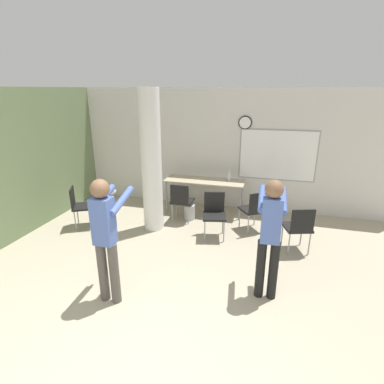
{
  "coord_description": "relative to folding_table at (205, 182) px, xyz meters",
  "views": [
    {
      "loc": [
        1.18,
        -1.91,
        2.75
      ],
      "look_at": [
        -0.01,
        2.41,
        1.22
      ],
      "focal_mm": 28.0,
      "sensor_mm": 36.0,
      "label": 1
    }
  ],
  "objects": [
    {
      "name": "wall_left_accent",
      "position": [
        -3.22,
        -2.02,
        0.68
      ],
      "size": [
        0.12,
        7.0,
        2.8
      ],
      "color": "#6B7F56",
      "rests_on": "ground_plane"
    },
    {
      "name": "wall_back",
      "position": [
        0.31,
        0.54,
        0.68
      ],
      "size": [
        8.0,
        0.15,
        2.8
      ],
      "color": "silver",
      "rests_on": "ground_plane"
    },
    {
      "name": "support_pillar",
      "position": [
        -0.82,
        -1.12,
        0.68
      ],
      "size": [
        0.4,
        0.4,
        2.8
      ],
      "color": "white",
      "rests_on": "ground_plane"
    },
    {
      "name": "folding_table",
      "position": [
        0.0,
        0.0,
        0.0
      ],
      "size": [
        1.82,
        0.61,
        0.78
      ],
      "color": "tan",
      "rests_on": "ground_plane"
    },
    {
      "name": "bottle_on_table",
      "position": [
        0.54,
        0.11,
        0.16
      ],
      "size": [
        0.06,
        0.06,
        0.27
      ],
      "color": "silver",
      "rests_on": "folding_table"
    },
    {
      "name": "waste_bin",
      "position": [
        -0.22,
        -0.5,
        -0.56
      ],
      "size": [
        0.25,
        0.25,
        0.33
      ],
      "color": "#B2B2B7",
      "rests_on": "ground_plane"
    },
    {
      "name": "chair_mid_room",
      "position": [
        2.0,
        -1.39,
        -0.21
      ],
      "size": [
        0.55,
        0.55,
        0.87
      ],
      "color": "black",
      "rests_on": "ground_plane"
    },
    {
      "name": "chair_by_left_wall",
      "position": [
        -2.3,
        -1.48,
        -0.21
      ],
      "size": [
        0.59,
        0.59,
        0.87
      ],
      "color": "black",
      "rests_on": "ground_plane"
    },
    {
      "name": "chair_table_left",
      "position": [
        -0.35,
        -0.67,
        -0.21
      ],
      "size": [
        0.44,
        0.44,
        0.87
      ],
      "color": "black",
      "rests_on": "ground_plane"
    },
    {
      "name": "chair_table_right",
      "position": [
        1.2,
        -0.75,
        -0.21
      ],
      "size": [
        0.61,
        0.61,
        0.87
      ],
      "color": "black",
      "rests_on": "ground_plane"
    },
    {
      "name": "chair_table_front",
      "position": [
        0.46,
        -1.16,
        -0.21
      ],
      "size": [
        0.53,
        0.53,
        0.87
      ],
      "color": "black",
      "rests_on": "ground_plane"
    },
    {
      "name": "person_playing_side",
      "position": [
        1.51,
        -2.75,
        0.28
      ],
      "size": [
        0.39,
        0.67,
        1.71
      ],
      "color": "black",
      "rests_on": "ground_plane"
    },
    {
      "name": "person_playing_front",
      "position": [
        -0.52,
        -3.39,
        0.3
      ],
      "size": [
        0.38,
        0.68,
        1.74
      ],
      "color": "#514C47",
      "rests_on": "ground_plane"
    }
  ]
}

